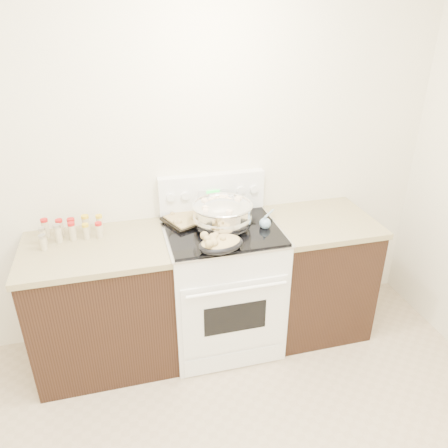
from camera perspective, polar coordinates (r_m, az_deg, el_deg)
name	(u,v)px	position (r m, az deg, el deg)	size (l,w,h in m)	color
room_shell	(226,226)	(1.27, 0.23, -0.22)	(4.10, 3.60, 2.75)	#EEE7CD
counter_left	(103,305)	(3.12, -15.47, -10.14)	(0.93, 0.67, 0.92)	black
counter_right	(315,273)	(3.40, 11.81, -6.30)	(0.73, 0.67, 0.92)	black
kitchen_range	(222,284)	(3.16, -0.25, -7.87)	(0.78, 0.73, 1.22)	white
mixing_bowl	(222,216)	(2.88, -0.22, 1.04)	(0.42, 0.42, 0.24)	silver
roasting_pan	(220,243)	(2.64, -0.55, -2.52)	(0.33, 0.26, 0.11)	black
baking_sheet	(194,217)	(3.04, -3.96, 0.89)	(0.47, 0.40, 0.06)	black
wooden_spoon	(219,232)	(2.85, -0.65, -1.05)	(0.19, 0.21, 0.04)	tan
blue_ladle	(266,222)	(2.94, 5.45, 0.23)	(0.18, 0.24, 0.10)	#7798B1
spice_jars	(70,230)	(2.99, -19.52, -0.71)	(0.39, 0.22, 0.13)	#BFB28C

